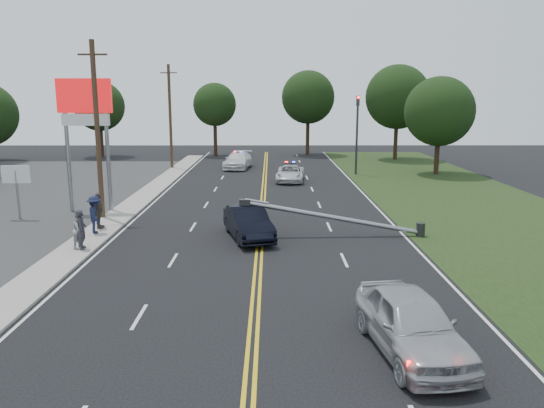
{
  "coord_description": "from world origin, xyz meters",
  "views": [
    {
      "loc": [
        0.52,
        -17.93,
        6.91
      ],
      "look_at": [
        0.59,
        7.88,
        1.7
      ],
      "focal_mm": 35.0,
      "sensor_mm": 36.0,
      "label": 1
    }
  ],
  "objects_px": {
    "emergency_a": "(290,174)",
    "bystander_d": "(99,211)",
    "small_sign": "(16,179)",
    "bystander_c": "(95,215)",
    "utility_pole_mid": "(97,130)",
    "crashed_sedan": "(248,223)",
    "waiting_sedan": "(411,323)",
    "traffic_signal": "(357,128)",
    "pylon_sign": "(85,113)",
    "emergency_b": "(238,160)",
    "utility_pole_far": "(170,116)",
    "bystander_a": "(82,229)",
    "bystander_b": "(80,230)",
    "fallen_streetlight": "(343,219)"
  },
  "relations": [
    {
      "from": "bystander_c",
      "to": "bystander_b",
      "type": "bearing_deg",
      "value": 158.6
    },
    {
      "from": "utility_pole_mid",
      "to": "bystander_c",
      "type": "height_order",
      "value": "utility_pole_mid"
    },
    {
      "from": "waiting_sedan",
      "to": "emergency_a",
      "type": "bearing_deg",
      "value": 86.25
    },
    {
      "from": "waiting_sedan",
      "to": "small_sign",
      "type": "bearing_deg",
      "value": 130.26
    },
    {
      "from": "crashed_sedan",
      "to": "bystander_b",
      "type": "distance_m",
      "value": 7.89
    },
    {
      "from": "traffic_signal",
      "to": "bystander_d",
      "type": "bearing_deg",
      "value": -129.12
    },
    {
      "from": "bystander_c",
      "to": "utility_pole_mid",
      "type": "bearing_deg",
      "value": -13.5
    },
    {
      "from": "waiting_sedan",
      "to": "fallen_streetlight",
      "type": "bearing_deg",
      "value": 82.85
    },
    {
      "from": "small_sign",
      "to": "bystander_a",
      "type": "distance_m",
      "value": 8.99
    },
    {
      "from": "traffic_signal",
      "to": "utility_pole_mid",
      "type": "distance_m",
      "value": 25.12
    },
    {
      "from": "emergency_a",
      "to": "bystander_c",
      "type": "bearing_deg",
      "value": -116.16
    },
    {
      "from": "pylon_sign",
      "to": "emergency_a",
      "type": "xyz_separation_m",
      "value": [
        12.64,
        11.85,
        -5.34
      ]
    },
    {
      "from": "utility_pole_mid",
      "to": "bystander_c",
      "type": "distance_m",
      "value": 5.53
    },
    {
      "from": "traffic_signal",
      "to": "small_sign",
      "type": "bearing_deg",
      "value": -141.1
    },
    {
      "from": "small_sign",
      "to": "bystander_c",
      "type": "bearing_deg",
      "value": -33.68
    },
    {
      "from": "utility_pole_mid",
      "to": "crashed_sedan",
      "type": "xyz_separation_m",
      "value": [
        8.61,
        -4.34,
        -4.3
      ]
    },
    {
      "from": "bystander_a",
      "to": "emergency_b",
      "type": "bearing_deg",
      "value": -25.06
    },
    {
      "from": "small_sign",
      "to": "traffic_signal",
      "type": "distance_m",
      "value": 28.72
    },
    {
      "from": "traffic_signal",
      "to": "bystander_d",
      "type": "distance_m",
      "value": 26.86
    },
    {
      "from": "emergency_a",
      "to": "emergency_b",
      "type": "xyz_separation_m",
      "value": [
        -4.84,
        8.26,
        0.14
      ]
    },
    {
      "from": "utility_pole_far",
      "to": "bystander_b",
      "type": "distance_m",
      "value": 28.73
    },
    {
      "from": "waiting_sedan",
      "to": "bystander_a",
      "type": "relative_size",
      "value": 2.75
    },
    {
      "from": "small_sign",
      "to": "fallen_streetlight",
      "type": "bearing_deg",
      "value": -12.4
    },
    {
      "from": "bystander_b",
      "to": "bystander_d",
      "type": "relative_size",
      "value": 0.89
    },
    {
      "from": "emergency_a",
      "to": "pylon_sign",
      "type": "bearing_deg",
      "value": -132.09
    },
    {
      "from": "small_sign",
      "to": "emergency_b",
      "type": "distance_m",
      "value": 24.88
    },
    {
      "from": "utility_pole_far",
      "to": "bystander_b",
      "type": "xyz_separation_m",
      "value": [
        1.01,
        -28.41,
        -4.12
      ]
    },
    {
      "from": "emergency_a",
      "to": "bystander_a",
      "type": "distance_m",
      "value": 22.87
    },
    {
      "from": "bystander_c",
      "to": "waiting_sedan",
      "type": "bearing_deg",
      "value": -160.48
    },
    {
      "from": "traffic_signal",
      "to": "bystander_c",
      "type": "height_order",
      "value": "traffic_signal"
    },
    {
      "from": "utility_pole_mid",
      "to": "waiting_sedan",
      "type": "xyz_separation_m",
      "value": [
        13.56,
        -16.41,
        -4.23
      ]
    },
    {
      "from": "bystander_c",
      "to": "emergency_b",
      "type": "bearing_deg",
      "value": -38.1
    },
    {
      "from": "utility_pole_far",
      "to": "crashed_sedan",
      "type": "relative_size",
      "value": 2.09
    },
    {
      "from": "emergency_a",
      "to": "bystander_d",
      "type": "relative_size",
      "value": 2.51
    },
    {
      "from": "small_sign",
      "to": "bystander_c",
      "type": "xyz_separation_m",
      "value": [
        5.61,
        -3.74,
        -1.25
      ]
    },
    {
      "from": "utility_pole_far",
      "to": "waiting_sedan",
      "type": "distance_m",
      "value": 40.95
    },
    {
      "from": "emergency_a",
      "to": "bystander_a",
      "type": "bearing_deg",
      "value": -111.72
    },
    {
      "from": "traffic_signal",
      "to": "emergency_a",
      "type": "distance_m",
      "value": 8.23
    },
    {
      "from": "utility_pole_mid",
      "to": "crashed_sedan",
      "type": "bearing_deg",
      "value": -26.75
    },
    {
      "from": "utility_pole_far",
      "to": "fallen_streetlight",
      "type": "bearing_deg",
      "value": -62.76
    },
    {
      "from": "bystander_b",
      "to": "bystander_d",
      "type": "distance_m",
      "value": 3.72
    },
    {
      "from": "small_sign",
      "to": "emergency_b",
      "type": "xyz_separation_m",
      "value": [
        11.3,
        22.11,
        -1.53
      ]
    },
    {
      "from": "pylon_sign",
      "to": "emergency_b",
      "type": "relative_size",
      "value": 1.45
    },
    {
      "from": "pylon_sign",
      "to": "utility_pole_far",
      "type": "relative_size",
      "value": 0.8
    },
    {
      "from": "crashed_sedan",
      "to": "emergency_b",
      "type": "xyz_separation_m",
      "value": [
        -2.11,
        26.45,
        0.01
      ]
    },
    {
      "from": "crashed_sedan",
      "to": "waiting_sedan",
      "type": "distance_m",
      "value": 13.04
    },
    {
      "from": "utility_pole_mid",
      "to": "emergency_b",
      "type": "distance_m",
      "value": 23.44
    },
    {
      "from": "waiting_sedan",
      "to": "utility_pole_mid",
      "type": "bearing_deg",
      "value": 121.62
    },
    {
      "from": "utility_pole_far",
      "to": "bystander_c",
      "type": "relative_size",
      "value": 5.2
    },
    {
      "from": "crashed_sedan",
      "to": "pylon_sign",
      "type": "bearing_deg",
      "value": 131.76
    }
  ]
}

